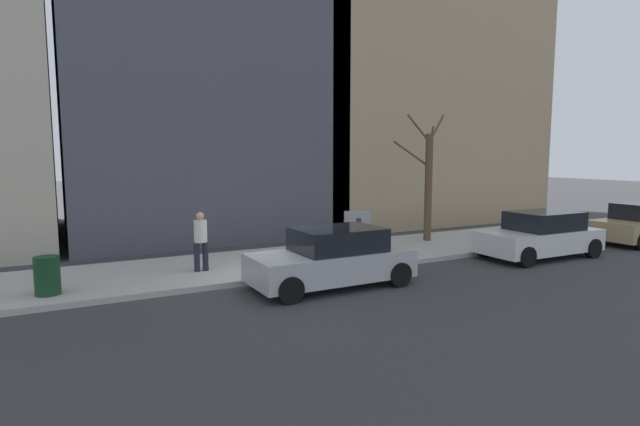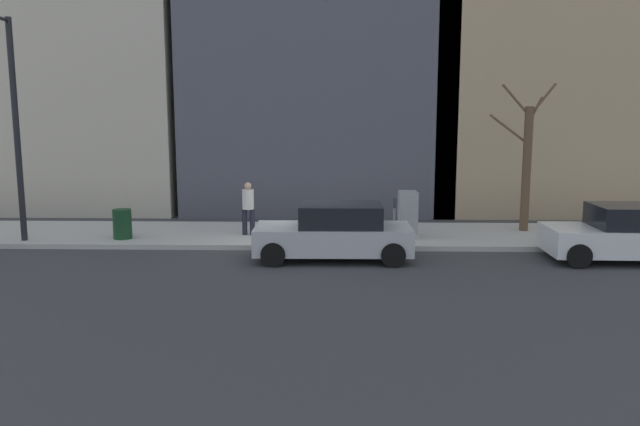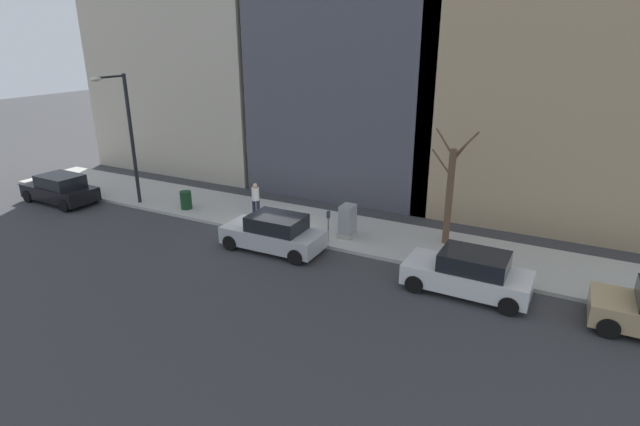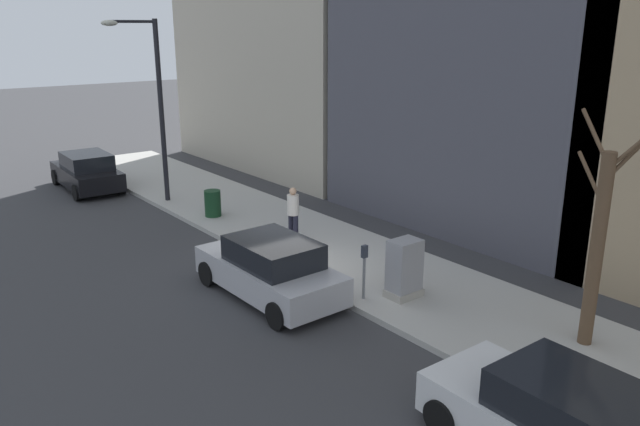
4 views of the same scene
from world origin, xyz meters
TOP-DOWN VIEW (x-y plane):
  - ground_plane at (0.00, 0.00)m, footprint 120.00×120.00m
  - sidewalk at (2.00, 0.00)m, footprint 4.00×36.00m
  - parked_car_white at (-1.06, -8.64)m, footprint 1.98×4.23m
  - parked_car_silver at (-1.06, -0.78)m, footprint 1.97×4.22m
  - parked_car_black at (-1.09, 12.54)m, footprint 2.05×4.26m
  - parking_meter at (0.45, -2.51)m, footprint 0.14×0.10m
  - utility_box at (1.30, -3.00)m, footprint 0.83×0.61m
  - streetlamp at (0.28, 8.58)m, footprint 1.97×0.32m
  - bare_tree at (2.62, -6.93)m, footprint 0.98×1.97m
  - trash_bin at (0.90, 5.70)m, footprint 0.56×0.56m
  - pedestrian_near_meter at (1.59, 1.94)m, footprint 0.36×0.40m

SIDE VIEW (x-z plane):
  - ground_plane at x=0.00m, z-range 0.00..0.00m
  - sidewalk at x=2.00m, z-range 0.00..0.15m
  - trash_bin at x=0.90m, z-range 0.15..1.05m
  - parked_car_white at x=-1.06m, z-range -0.02..1.50m
  - parked_car_silver at x=-1.06m, z-range -0.02..1.50m
  - parked_car_black at x=-1.09m, z-range -0.02..1.50m
  - utility_box at x=1.30m, z-range 0.13..1.56m
  - parking_meter at x=0.45m, z-range 0.30..1.65m
  - pedestrian_near_meter at x=1.59m, z-range 0.26..1.92m
  - bare_tree at x=2.62m, z-range -0.04..4.71m
  - streetlamp at x=0.28m, z-range 0.77..7.27m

